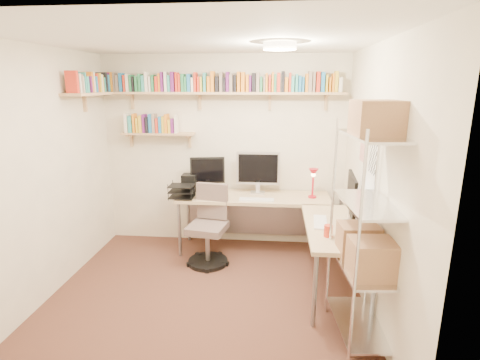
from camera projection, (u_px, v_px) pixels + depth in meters
The scene contains 6 objects.
ground at pixel (205, 297), 3.85m from camera, with size 3.20×3.20×0.00m, color #45261D.
room_shell at pixel (202, 149), 3.46m from camera, with size 3.24×3.04×2.52m.
wall_shelves at pixel (187, 93), 4.63m from camera, with size 3.12×1.09×0.80m.
corner_desk at pixel (262, 203), 4.52m from camera, with size 2.23×1.90×1.30m.
office_chair at pixel (209, 231), 4.53m from camera, with size 0.51×0.52×0.96m.
wire_rack at pixel (368, 214), 2.95m from camera, with size 0.46×0.83×2.02m.
Camera 1 is at (0.67, -3.38, 2.13)m, focal length 28.00 mm.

